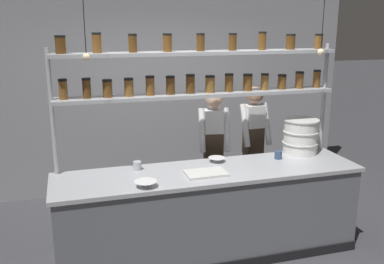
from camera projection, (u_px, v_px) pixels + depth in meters
name	position (u px, v px, depth m)	size (l,w,h in m)	color
ground_plane	(209.00, 253.00, 4.51)	(40.00, 40.00, 0.00)	#3D3D42
back_wall	(163.00, 91.00, 6.10)	(5.50, 0.12, 2.82)	#939399
prep_counter	(209.00, 213.00, 4.39)	(3.10, 0.76, 0.92)	slate
spice_shelf_unit	(200.00, 79.00, 4.37)	(2.98, 0.28, 2.27)	#ADAFB5
chef_left	(213.00, 148.00, 5.08)	(0.40, 0.32, 1.60)	black
chef_center	(253.00, 142.00, 5.28)	(0.37, 0.29, 1.61)	black
container_stack	(300.00, 136.00, 4.80)	(0.40, 0.40, 0.39)	white
cutting_board	(206.00, 173.00, 4.17)	(0.40, 0.26, 0.02)	silver
prep_bowl_near_left	(217.00, 160.00, 4.53)	(0.18, 0.18, 0.05)	white
prep_bowl_center_front	(146.00, 184.00, 3.84)	(0.21, 0.21, 0.06)	white
serving_cup_front	(278.00, 155.00, 4.63)	(0.08, 0.08, 0.09)	#334C70
serving_cup_by_board	(137.00, 166.00, 4.28)	(0.08, 0.08, 0.09)	#B2B7BC
pendant_light_row	(213.00, 50.00, 3.99)	(2.38, 0.07, 0.74)	black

